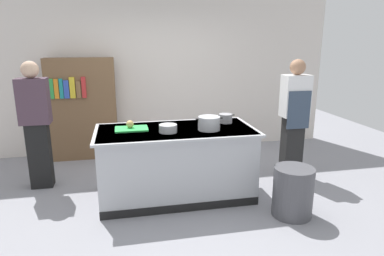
% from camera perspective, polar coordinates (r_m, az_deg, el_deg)
% --- Properties ---
extents(ground_plane, '(10.00, 10.00, 0.00)m').
position_cam_1_polar(ground_plane, '(4.51, -2.64, -11.32)').
color(ground_plane, gray).
extents(back_wall, '(6.40, 0.12, 3.00)m').
position_cam_1_polar(back_wall, '(6.16, -5.99, 10.14)').
color(back_wall, silver).
rests_on(back_wall, ground_plane).
extents(counter_island, '(1.98, 0.98, 0.90)m').
position_cam_1_polar(counter_island, '(4.32, -2.71, -5.77)').
color(counter_island, '#B7BABF').
rests_on(counter_island, ground_plane).
extents(cutting_board, '(0.40, 0.28, 0.02)m').
position_cam_1_polar(cutting_board, '(4.23, -10.20, -0.14)').
color(cutting_board, green).
rests_on(cutting_board, counter_island).
extents(onion, '(0.09, 0.09, 0.09)m').
position_cam_1_polar(onion, '(4.23, -10.45, 0.66)').
color(onion, tan).
rests_on(onion, cutting_board).
extents(stock_pot, '(0.34, 0.27, 0.17)m').
position_cam_1_polar(stock_pot, '(4.14, 2.90, 0.81)').
color(stock_pot, '#B7BABF').
rests_on(stock_pot, counter_island).
extents(sauce_pan, '(0.25, 0.18, 0.12)m').
position_cam_1_polar(sauce_pan, '(4.52, 5.69, 1.64)').
color(sauce_pan, '#99999E').
rests_on(sauce_pan, counter_island).
extents(mixing_bowl, '(0.22, 0.22, 0.09)m').
position_cam_1_polar(mixing_bowl, '(4.05, -4.08, -0.07)').
color(mixing_bowl, '#B7BABF').
rests_on(mixing_bowl, counter_island).
extents(trash_bin, '(0.45, 0.45, 0.58)m').
position_cam_1_polar(trash_bin, '(4.09, 16.71, -10.29)').
color(trash_bin, '#4C4C51').
rests_on(trash_bin, ground_plane).
extents(person_chef, '(0.38, 0.25, 1.72)m').
position_cam_1_polar(person_chef, '(5.10, 16.90, 2.02)').
color(person_chef, black).
rests_on(person_chef, ground_plane).
extents(person_guest, '(0.38, 0.24, 1.72)m').
position_cam_1_polar(person_guest, '(4.93, -24.88, 0.83)').
color(person_guest, black).
rests_on(person_guest, ground_plane).
extents(bookshelf, '(1.10, 0.31, 1.70)m').
position_cam_1_polar(bookshelf, '(5.95, -18.01, 3.06)').
color(bookshelf, brown).
rests_on(bookshelf, ground_plane).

